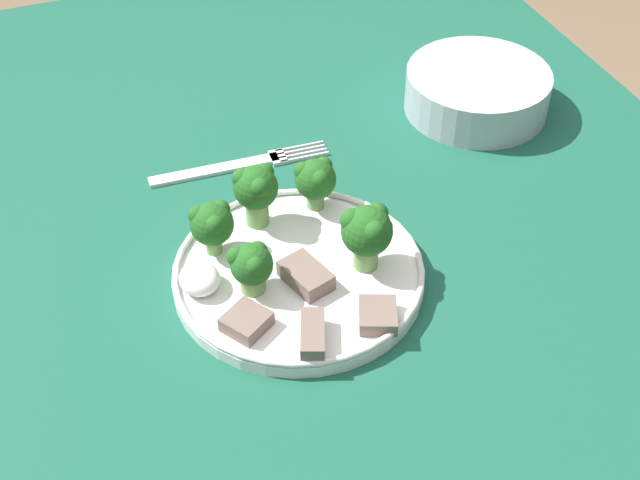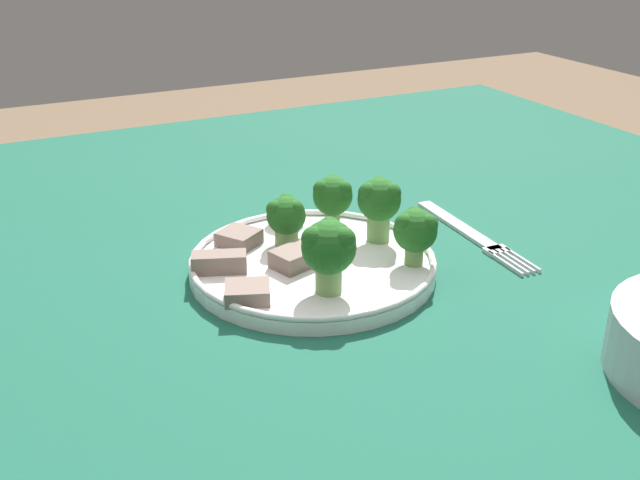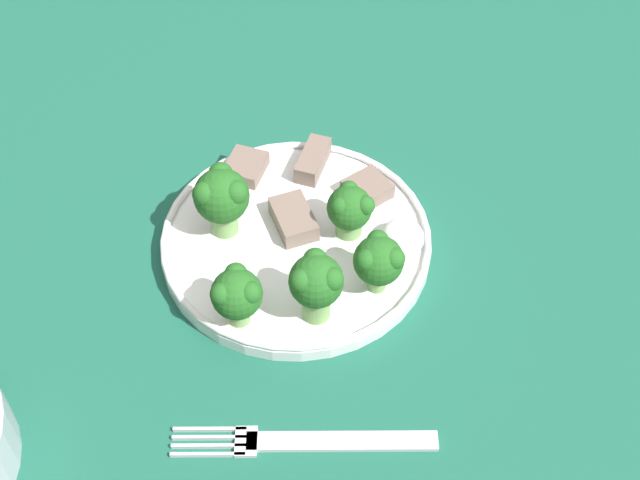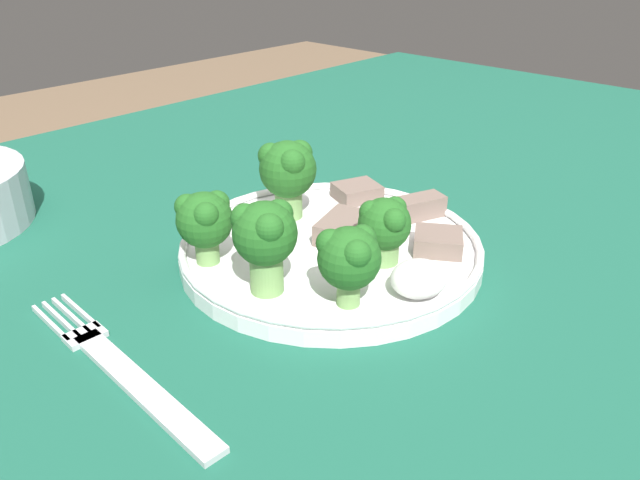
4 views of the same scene
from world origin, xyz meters
name	(u,v)px [view 2 (image 2 of 4)]	position (x,y,z in m)	size (l,w,h in m)	color
table	(251,345)	(0.00, 0.00, 0.68)	(1.37, 1.05, 0.77)	#195642
dinner_plate	(313,264)	(-0.05, 0.05, 0.78)	(0.23, 0.23, 0.02)	white
fork	(471,234)	(-0.23, 0.04, 0.78)	(0.03, 0.20, 0.00)	silver
broccoli_floret_near_rim_left	(285,215)	(-0.04, 0.00, 0.82)	(0.04, 0.04, 0.05)	#709E56
broccoli_floret_center_left	(379,201)	(-0.13, 0.03, 0.83)	(0.04, 0.04, 0.06)	#709E56
broccoli_floret_back_left	(329,248)	(-0.03, 0.11, 0.83)	(0.05, 0.05, 0.07)	#709E56
broccoli_floret_front_left	(415,230)	(-0.13, 0.09, 0.82)	(0.04, 0.04, 0.05)	#709E56
broccoli_floret_center_back	(333,195)	(-0.10, -0.02, 0.82)	(0.04, 0.04, 0.05)	#709E56
meat_slice_front_slice	(298,256)	(-0.03, 0.05, 0.80)	(0.06, 0.04, 0.02)	#756056
meat_slice_middle_slice	(247,292)	(0.03, 0.09, 0.79)	(0.05, 0.04, 0.01)	#756056
meat_slice_rear_slice	(238,238)	(0.00, -0.02, 0.79)	(0.05, 0.05, 0.01)	#756056
meat_slice_edge_slice	(219,262)	(0.04, 0.03, 0.80)	(0.05, 0.04, 0.02)	#756056
sauce_dollop	(285,215)	(-0.06, -0.04, 0.80)	(0.04, 0.04, 0.02)	white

